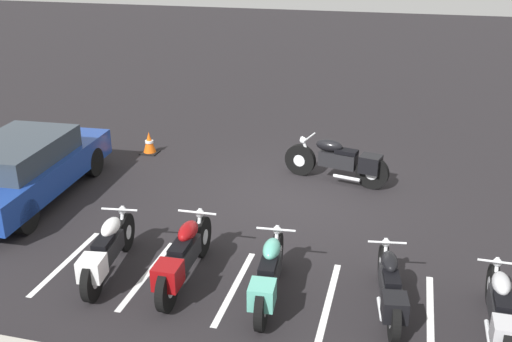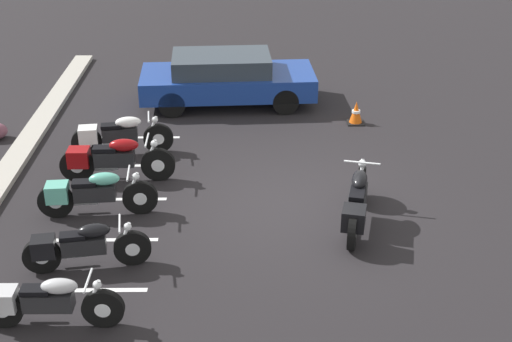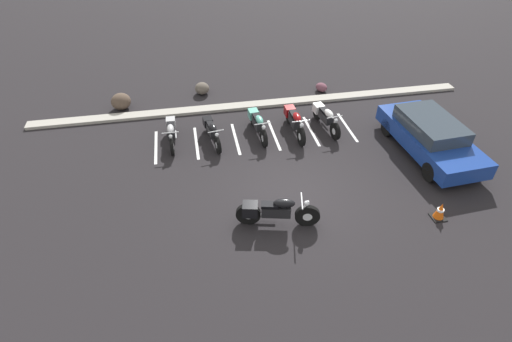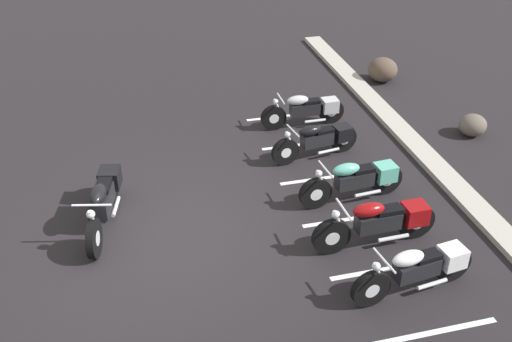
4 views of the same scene
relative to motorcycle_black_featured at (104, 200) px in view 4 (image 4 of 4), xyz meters
The scene contains 16 objects.
ground 1.35m from the motorcycle_black_featured, 52.78° to the left, with size 60.00×60.00×0.00m, color black.
motorcycle_black_featured is the anchor object (origin of this frame).
parked_bike_0 5.49m from the motorcycle_black_featured, 119.51° to the left, with size 0.57×2.04×0.80m.
parked_bike_1 4.75m from the motorcycle_black_featured, 105.43° to the left, with size 0.66×2.02×0.80m.
parked_bike_2 4.76m from the motorcycle_black_featured, 84.51° to the left, with size 0.61×2.16×0.85m.
parked_bike_3 4.96m from the motorcycle_black_featured, 68.33° to the left, with size 0.64×2.28×0.90m.
parked_bike_4 5.61m from the motorcycle_black_featured, 56.89° to the left, with size 0.67×2.16×0.85m.
concrete_curb 6.87m from the motorcycle_black_featured, 83.63° to the left, with size 18.00×0.50×0.12m, color #A8A399.
landscape_rock_0 8.96m from the motorcycle_black_featured, 121.65° to the left, with size 0.77×0.81×0.66m, color brown.
landscape_rock_2 8.45m from the motorcycle_black_featured, 99.01° to the left, with size 0.64×0.62×0.51m, color #5A5148.
stall_line_0 5.62m from the motorcycle_black_featured, 126.29° to the left, with size 0.10×2.10×0.00m, color white.
stall_line_1 4.91m from the motorcycle_black_featured, 112.41° to the left, with size 0.10×2.10×0.00m, color white.
stall_line_2 4.56m from the motorcycle_black_featured, 95.17° to the left, with size 0.10×2.10×0.00m, color white.
stall_line_3 4.66m from the motorcycle_black_featured, 76.97° to the left, with size 0.10×2.10×0.00m, color white.
stall_line_4 5.18m from the motorcycle_black_featured, 61.05° to the left, with size 0.10×2.10×0.00m, color white.
stall_line_5 6.02m from the motorcycle_black_featured, 48.81° to the left, with size 0.10×2.10×0.00m, color white.
Camera 4 is at (8.53, -0.52, 6.69)m, focal length 42.00 mm.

